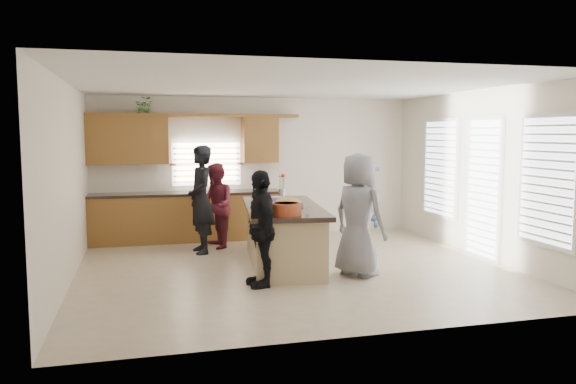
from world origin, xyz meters
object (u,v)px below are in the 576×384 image
object	(u,v)px
salad_bowl	(287,208)
woman_right_back	(362,205)
woman_left_back	(201,199)
woman_right_front	(359,215)
island	(283,236)
woman_left_mid	(216,206)
woman_left_front	(261,228)

from	to	relation	value
salad_bowl	woman_right_back	distance (m)	2.29
woman_left_back	woman_right_front	xyz separation A→B (m)	(2.07, -2.15, -0.04)
island	woman_left_back	world-z (taller)	woman_left_back
island	woman_right_back	world-z (taller)	woman_right_back
woman_left_mid	woman_left_front	world-z (taller)	woman_left_front
salad_bowl	woman_right_back	xyz separation A→B (m)	(1.73, 1.49, -0.20)
salad_bowl	island	bearing A→B (deg)	78.84
island	salad_bowl	size ratio (longest dim) A/B	6.75
salad_bowl	woman_left_mid	bearing A→B (deg)	104.46
woman_right_front	woman_left_front	bearing A→B (deg)	68.77
woman_left_mid	woman_right_back	size ratio (longest dim) A/B	0.92
island	woman_left_back	distance (m)	1.75
woman_left_front	woman_left_back	bearing A→B (deg)	-171.71
salad_bowl	woman_left_back	size ratio (longest dim) A/B	0.22
salad_bowl	woman_right_back	world-z (taller)	woman_right_back
woman_right_front	island	bearing A→B (deg)	15.40
woman_right_front	woman_left_back	bearing A→B (deg)	15.26
salad_bowl	woman_left_mid	distance (m)	2.67
island	woman_right_front	world-z (taller)	woman_right_front
woman_left_back	woman_left_mid	xyz separation A→B (m)	(0.30, 0.35, -0.16)
woman_left_mid	woman_right_front	world-z (taller)	woman_right_front
woman_left_mid	woman_left_front	size ratio (longest dim) A/B	0.97
woman_right_back	woman_left_mid	bearing A→B (deg)	65.20
salad_bowl	woman_left_front	distance (m)	0.48
island	woman_left_front	distance (m)	1.32
woman_left_back	woman_right_front	size ratio (longest dim) A/B	1.04
salad_bowl	woman_left_back	bearing A→B (deg)	113.43
salad_bowl	woman_right_front	size ratio (longest dim) A/B	0.23
island	woman_left_front	bearing A→B (deg)	-110.09
woman_left_front	woman_right_front	bearing A→B (deg)	92.00
woman_left_mid	woman_left_front	xyz separation A→B (m)	(0.27, -2.69, 0.02)
salad_bowl	woman_left_mid	size ratio (longest dim) A/B	0.27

